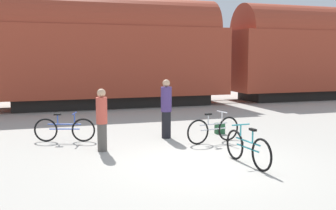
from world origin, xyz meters
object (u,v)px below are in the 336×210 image
Objects in this scene: freight_train at (113,50)px; person_in_purple at (166,109)px; person_in_red at (102,119)px; bicycle_blue at (65,129)px; bicycle_teal at (247,149)px; bicycle_silver at (214,130)px; backpack at (220,128)px.

freight_train reaches higher than person_in_purple.
bicycle_blue is at bearing 96.57° from person_in_red.
bicycle_teal is 3.53m from person_in_purple.
bicycle_blue is at bearing 72.95° from person_in_purple.
person_in_purple is (-1.07, 1.03, 0.51)m from bicycle_silver.
bicycle_blue is (-3.99, 1.43, -0.01)m from bicycle_silver.
person_in_purple is (-0.81, 3.40, 0.51)m from bicycle_teal.
bicycle_teal is 3.64m from backpack.
person_in_red is at bearing 141.06° from bicycle_teal.
freight_train is at bearing 103.16° from backpack.
person_in_purple is 1.09× the size of person_in_red.
bicycle_teal reaches higher than bicycle_silver.
backpack is at bearing -3.70° from bicycle_blue.
person_in_purple is (2.92, -0.40, 0.53)m from bicycle_blue.
bicycle_blue is at bearing 160.26° from bicycle_silver.
backpack is (1.88, -8.04, -2.60)m from freight_train.
backpack is (1.00, 3.50, -0.21)m from bicycle_teal.
person_in_red is (0.85, -1.47, 0.47)m from bicycle_blue.
person_in_purple reaches higher than bicycle_teal.
person_in_purple is at bearing -89.49° from freight_train.
freight_train is 104.36× the size of backpack.
person_in_red is at bearing -102.27° from freight_train.
freight_train is at bearing 54.36° from person_in_red.
bicycle_teal is 3.74m from person_in_red.
freight_train is at bearing 94.37° from bicycle_teal.
freight_train is 8.59m from bicycle_blue.
backpack is (4.73, -0.31, -0.19)m from bicycle_blue.
bicycle_blue is at bearing 176.30° from backpack.
bicycle_silver is 3.18m from person_in_red.
person_in_purple is at bearing -7.86° from bicycle_blue.
person_in_red is 4.75× the size of backpack.
person_in_red is (-2.07, -1.07, -0.06)m from person_in_purple.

